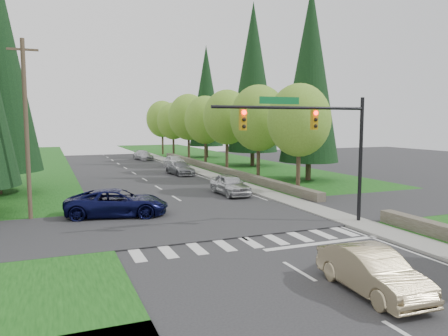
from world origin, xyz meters
TOP-DOWN VIEW (x-y plane):
  - ground at (0.00, 0.00)m, footprint 120.00×120.00m
  - grass_east at (13.00, 20.00)m, footprint 14.00×110.00m
  - cross_street at (0.00, 8.00)m, footprint 120.00×8.00m
  - sidewalk_east at (6.90, 22.00)m, footprint 1.80×80.00m
  - curb_east at (6.05, 22.00)m, footprint 0.20×80.00m
  - stone_wall_north at (8.60, 30.00)m, footprint 0.70×40.00m
  - traffic_signal at (4.37, 4.50)m, footprint 8.70×0.37m
  - utility_pole at (-9.50, 12.00)m, footprint 1.60×0.24m
  - decid_tree_0 at (9.20, 14.00)m, footprint 4.80×4.80m
  - decid_tree_1 at (9.30, 21.00)m, footprint 5.20×5.20m
  - decid_tree_2 at (9.10, 28.00)m, footprint 5.00×5.00m
  - decid_tree_3 at (9.20, 35.00)m, footprint 5.00×5.00m
  - decid_tree_4 at (9.30, 42.00)m, footprint 5.40×5.40m
  - decid_tree_5 at (9.10, 49.00)m, footprint 4.80×4.80m
  - decid_tree_6 at (9.20, 56.00)m, footprint 5.20×5.20m
  - conifer_e_a at (14.00, 20.00)m, footprint 5.44×5.44m
  - conifer_e_b at (15.00, 34.00)m, footprint 6.12×6.12m
  - conifer_e_c at (14.00, 48.00)m, footprint 5.10×5.10m
  - sedan_champagne at (1.09, -3.65)m, footprint 1.78×4.49m
  - suv_navy at (-4.83, 11.00)m, footprint 6.31×3.99m
  - parked_car_a at (4.20, 15.50)m, footprint 1.94×4.62m
  - parked_car_b at (4.20, 28.88)m, footprint 2.35×4.78m
  - parked_car_c at (4.20, 29.64)m, footprint 1.65×4.36m
  - parked_car_d at (5.60, 36.00)m, footprint 2.03×4.49m
  - parked_car_e at (4.20, 47.49)m, footprint 2.45×4.77m

SIDE VIEW (x-z plane):
  - ground at x=0.00m, z-range 0.00..0.00m
  - cross_street at x=0.00m, z-range -0.05..0.05m
  - grass_east at x=13.00m, z-range 0.00..0.06m
  - sidewalk_east at x=6.90m, z-range 0.00..0.13m
  - curb_east at x=6.05m, z-range 0.00..0.13m
  - stone_wall_north at x=8.60m, z-range 0.00..0.70m
  - parked_car_e at x=4.20m, z-range 0.00..1.32m
  - parked_car_b at x=4.20m, z-range 0.00..1.34m
  - parked_car_c at x=4.20m, z-range 0.00..1.42m
  - sedan_champagne at x=1.09m, z-range 0.00..1.45m
  - parked_car_d at x=5.60m, z-range 0.00..1.50m
  - parked_car_a at x=4.20m, z-range 0.00..1.56m
  - suv_navy at x=-4.83m, z-range 0.00..1.62m
  - traffic_signal at x=4.37m, z-range 1.58..8.38m
  - utility_pole at x=-9.50m, z-range 0.14..10.14m
  - decid_tree_5 at x=9.10m, z-range 1.38..9.68m
  - decid_tree_0 at x=9.20m, z-range 1.41..9.78m
  - decid_tree_3 at x=9.20m, z-range 1.39..9.94m
  - decid_tree_1 at x=9.30m, z-range 1.40..10.20m
  - decid_tree_6 at x=9.20m, z-range 1.43..10.30m
  - decid_tree_2 at x=9.10m, z-range 1.52..10.34m
  - decid_tree_4 at x=9.30m, z-range 1.47..10.65m
  - conifer_e_c at x=14.00m, z-range 0.89..17.69m
  - conifer_e_a at x=14.00m, z-range 0.89..18.69m
  - conifer_e_b at x=15.00m, z-range 0.89..20.69m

